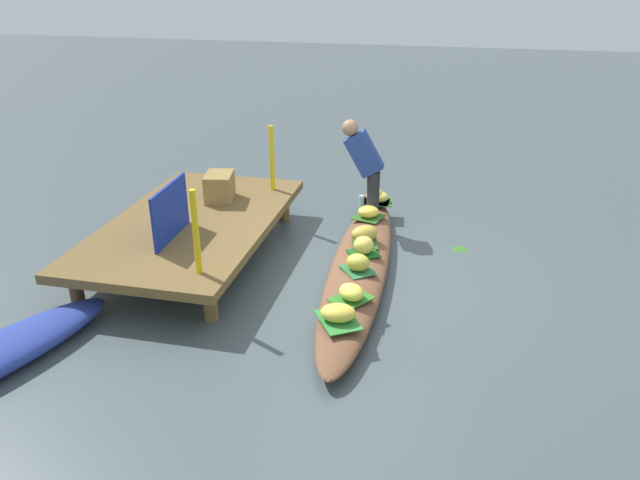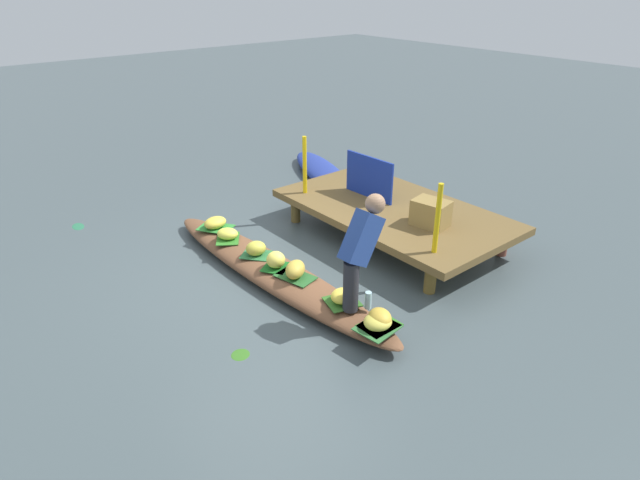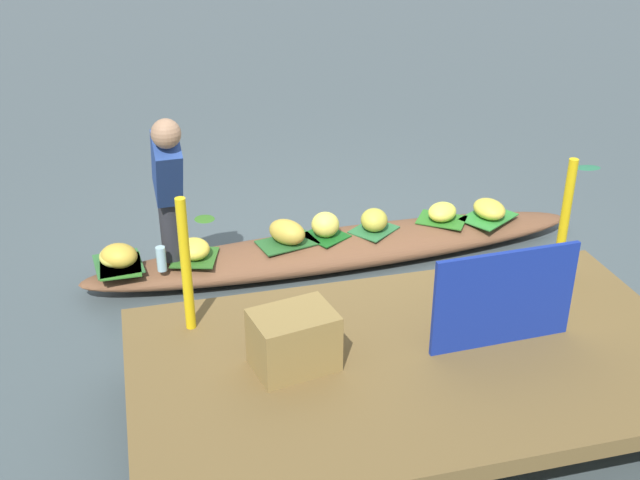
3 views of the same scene
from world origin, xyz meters
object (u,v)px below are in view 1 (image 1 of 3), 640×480
Objects in this scene: banana_bunch_7 at (378,197)px; produce_crate at (219,187)px; banana_bunch_1 at (375,196)px; banana_bunch_4 at (338,313)px; banana_bunch_0 at (358,262)px; banana_bunch_6 at (351,292)px; market_banner at (170,212)px; vendor_boat at (359,268)px; vendor_person at (364,161)px; banana_bunch_2 at (369,212)px; banana_bunch_5 at (364,234)px; water_bottle at (361,203)px; banana_bunch_3 at (364,245)px.

banana_bunch_7 is 0.64× the size of produce_crate.
banana_bunch_1 reaches higher than banana_bunch_4.
produce_crate is at bearing 60.59° from banana_bunch_0.
banana_bunch_4 is 3.01m from banana_bunch_7.
market_banner is at bearing 76.34° from banana_bunch_6.
vendor_boat is 2.11m from produce_crate.
banana_bunch_1 is at bearing -13.06° from vendor_person.
banana_bunch_2 is 0.30× the size of market_banner.
banana_bunch_5 is at bearing -177.03° from banana_bunch_1.
vendor_person is at bearing 32.37° from banana_bunch_2.
banana_bunch_0 is at bearing -171.74° from water_bottle.
banana_bunch_0 is at bearing -89.21° from market_banner.
water_bottle reaches higher than banana_bunch_1.
banana_bunch_5 is (1.73, 0.04, 0.02)m from banana_bunch_4.
banana_bunch_1 is at bearing 3.45° from banana_bunch_6.
water_bottle reaches higher than banana_bunch_7.
banana_bunch_1 is 2.05m from produce_crate.
water_bottle is (0.10, 0.04, -0.59)m from vendor_person.
banana_bunch_0 is 0.41m from banana_bunch_3.
banana_bunch_5 is at bearing -100.84° from produce_crate.
vendor_boat is at bearing 5.97° from banana_bunch_0.
produce_crate reaches higher than banana_bunch_4.
banana_bunch_0 reaches higher than banana_bunch_7.
market_banner reaches higher than banana_bunch_2.
banana_bunch_7 is at bearing -4.09° from banana_bunch_2.
vendor_person is 1.81m from produce_crate.
banana_bunch_4 is at bearing -178.55° from banana_bunch_5.
banana_bunch_3 reaches higher than banana_bunch_2.
banana_bunch_1 is (2.00, 0.12, -0.00)m from banana_bunch_0.
vendor_person is at bearing 4.45° from banana_bunch_4.
banana_bunch_6 is (-2.05, -0.16, -0.00)m from banana_bunch_2.
banana_bunch_2 is 0.92× the size of banana_bunch_7.
banana_bunch_7 is (1.61, 0.07, -0.03)m from banana_bunch_3.
vendor_boat is at bearing -175.78° from banana_bunch_2.
vendor_boat is 14.92× the size of banana_bunch_6.
vendor_boat is at bearing -178.48° from banana_bunch_7.
banana_bunch_6 is at bearing -176.17° from banana_bunch_0.
banana_bunch_5 is at bearing -168.62° from water_bottle.
banana_bunch_4 is 1.68× the size of water_bottle.
produce_crate is (2.08, 1.92, 0.31)m from banana_bunch_4.
market_banner reaches higher than vendor_boat.
banana_bunch_4 is 2.68m from vendor_person.
banana_bunch_3 reaches higher than banana_bunch_4.
banana_bunch_1 is 1.01× the size of banana_bunch_6.
vendor_person is at bearing 6.47° from banana_bunch_6.
banana_bunch_3 is at bearing -77.78° from market_banner.
banana_bunch_1 reaches higher than banana_bunch_6.
banana_bunch_4 is 1.12× the size of banana_bunch_7.
vendor_boat is 4.72× the size of market_banner.
banana_bunch_5 reaches higher than banana_bunch_4.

